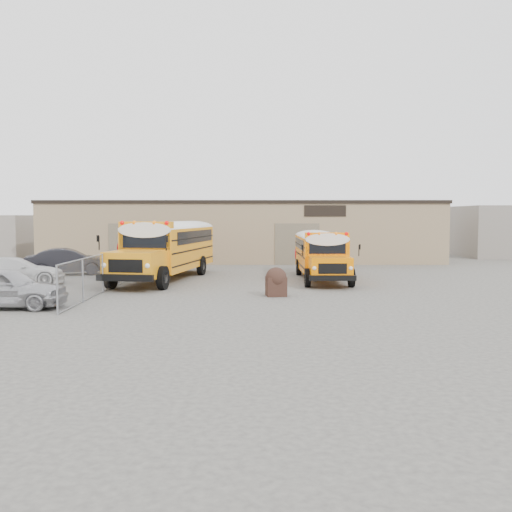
{
  "coord_description": "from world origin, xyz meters",
  "views": [
    {
      "loc": [
        1.08,
        -26.04,
        3.51
      ],
      "look_at": [
        1.05,
        1.35,
        1.6
      ],
      "focal_mm": 40.0,
      "sensor_mm": 36.0,
      "label": 1
    }
  ],
  "objects_px": {
    "school_bus_left": "(200,240)",
    "car_silver": "(4,288)",
    "car_dark": "(68,262)",
    "school_bus_right": "(311,246)",
    "car_white": "(15,271)",
    "tarp_bundle": "(276,281)"
  },
  "relations": [
    {
      "from": "school_bus_left",
      "to": "tarp_bundle",
      "type": "bearing_deg",
      "value": -70.96
    },
    {
      "from": "car_dark",
      "to": "school_bus_right",
      "type": "bearing_deg",
      "value": -92.67
    },
    {
      "from": "school_bus_left",
      "to": "car_silver",
      "type": "distance_m",
      "value": 17.99
    },
    {
      "from": "car_silver",
      "to": "car_dark",
      "type": "xyz_separation_m",
      "value": [
        -1.69,
        12.5,
        0.0
      ]
    },
    {
      "from": "school_bus_right",
      "to": "car_dark",
      "type": "height_order",
      "value": "school_bus_right"
    },
    {
      "from": "car_dark",
      "to": "tarp_bundle",
      "type": "bearing_deg",
      "value": -142.67
    },
    {
      "from": "tarp_bundle",
      "to": "car_dark",
      "type": "xyz_separation_m",
      "value": [
        -12.19,
        9.14,
        0.14
      ]
    },
    {
      "from": "tarp_bundle",
      "to": "school_bus_left",
      "type": "bearing_deg",
      "value": 109.04
    },
    {
      "from": "school_bus_left",
      "to": "tarp_bundle",
      "type": "relative_size",
      "value": 9.05
    },
    {
      "from": "tarp_bundle",
      "to": "car_dark",
      "type": "relative_size",
      "value": 0.26
    },
    {
      "from": "tarp_bundle",
      "to": "car_silver",
      "type": "distance_m",
      "value": 11.03
    },
    {
      "from": "school_bus_left",
      "to": "car_dark",
      "type": "bearing_deg",
      "value": -148.97
    },
    {
      "from": "school_bus_left",
      "to": "tarp_bundle",
      "type": "xyz_separation_m",
      "value": [
        4.71,
        -13.65,
        -1.25
      ]
    },
    {
      "from": "car_silver",
      "to": "car_dark",
      "type": "bearing_deg",
      "value": 8.23
    },
    {
      "from": "school_bus_right",
      "to": "tarp_bundle",
      "type": "height_order",
      "value": "school_bus_right"
    },
    {
      "from": "car_white",
      "to": "tarp_bundle",
      "type": "bearing_deg",
      "value": -121.45
    },
    {
      "from": "school_bus_right",
      "to": "car_white",
      "type": "relative_size",
      "value": 1.89
    },
    {
      "from": "school_bus_right",
      "to": "car_silver",
      "type": "relative_size",
      "value": 1.99
    },
    {
      "from": "car_white",
      "to": "car_dark",
      "type": "height_order",
      "value": "car_dark"
    },
    {
      "from": "tarp_bundle",
      "to": "car_white",
      "type": "relative_size",
      "value": 0.26
    },
    {
      "from": "tarp_bundle",
      "to": "car_silver",
      "type": "xyz_separation_m",
      "value": [
        -10.5,
        -3.35,
        0.14
      ]
    },
    {
      "from": "car_silver",
      "to": "car_dark",
      "type": "relative_size",
      "value": 0.97
    }
  ]
}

